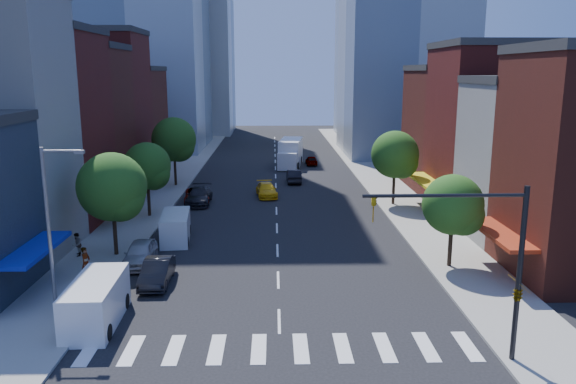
{
  "coord_description": "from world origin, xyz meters",
  "views": [
    {
      "loc": [
        -0.25,
        -27.48,
        12.88
      ],
      "look_at": [
        0.71,
        9.2,
        5.0
      ],
      "focal_mm": 35.0,
      "sensor_mm": 36.0,
      "label": 1
    }
  ],
  "objects_px": {
    "parked_car_second": "(157,272)",
    "parked_car_rear": "(199,196)",
    "parked_car_front": "(140,253)",
    "traffic_car_far": "(311,160)",
    "traffic_car_oncoming": "(294,176)",
    "cargo_van_near": "(95,303)",
    "box_truck": "(290,154)",
    "cargo_van_far": "(176,228)",
    "pedestrian_far": "(77,245)",
    "taxi": "(267,190)",
    "parked_car_third": "(197,196)",
    "pedestrian_near": "(86,262)"
  },
  "relations": [
    {
      "from": "cargo_van_far",
      "to": "traffic_car_oncoming",
      "type": "bearing_deg",
      "value": 61.17
    },
    {
      "from": "traffic_car_oncoming",
      "to": "parked_car_front",
      "type": "bearing_deg",
      "value": 66.66
    },
    {
      "from": "parked_car_second",
      "to": "parked_car_rear",
      "type": "height_order",
      "value": "parked_car_rear"
    },
    {
      "from": "parked_car_rear",
      "to": "pedestrian_far",
      "type": "relative_size",
      "value": 3.37
    },
    {
      "from": "parked_car_rear",
      "to": "taxi",
      "type": "relative_size",
      "value": 1.15
    },
    {
      "from": "parked_car_rear",
      "to": "taxi",
      "type": "bearing_deg",
      "value": 25.05
    },
    {
      "from": "cargo_van_far",
      "to": "box_truck",
      "type": "relative_size",
      "value": 0.56
    },
    {
      "from": "cargo_van_near",
      "to": "parked_car_front",
      "type": "bearing_deg",
      "value": 87.54
    },
    {
      "from": "parked_car_second",
      "to": "pedestrian_far",
      "type": "height_order",
      "value": "pedestrian_far"
    },
    {
      "from": "box_truck",
      "to": "pedestrian_near",
      "type": "relative_size",
      "value": 4.72
    },
    {
      "from": "cargo_van_far",
      "to": "box_truck",
      "type": "height_order",
      "value": "box_truck"
    },
    {
      "from": "parked_car_second",
      "to": "parked_car_third",
      "type": "bearing_deg",
      "value": 90.1
    },
    {
      "from": "box_truck",
      "to": "parked_car_rear",
      "type": "bearing_deg",
      "value": -105.67
    },
    {
      "from": "cargo_van_near",
      "to": "box_truck",
      "type": "bearing_deg",
      "value": 75.34
    },
    {
      "from": "traffic_car_oncoming",
      "to": "box_truck",
      "type": "distance_m",
      "value": 11.96
    },
    {
      "from": "parked_car_second",
      "to": "traffic_car_far",
      "type": "relative_size",
      "value": 1.23
    },
    {
      "from": "parked_car_front",
      "to": "traffic_car_oncoming",
      "type": "bearing_deg",
      "value": 65.78
    },
    {
      "from": "parked_car_second",
      "to": "parked_car_third",
      "type": "distance_m",
      "value": 21.97
    },
    {
      "from": "cargo_van_far",
      "to": "pedestrian_near",
      "type": "distance_m",
      "value": 9.19
    },
    {
      "from": "parked_car_front",
      "to": "parked_car_second",
      "type": "relative_size",
      "value": 1.02
    },
    {
      "from": "parked_car_front",
      "to": "parked_car_rear",
      "type": "relative_size",
      "value": 0.84
    },
    {
      "from": "taxi",
      "to": "traffic_car_oncoming",
      "type": "bearing_deg",
      "value": 60.86
    },
    {
      "from": "parked_car_rear",
      "to": "traffic_car_far",
      "type": "distance_m",
      "value": 26.69
    },
    {
      "from": "parked_car_front",
      "to": "traffic_car_far",
      "type": "distance_m",
      "value": 43.85
    },
    {
      "from": "parked_car_second",
      "to": "traffic_car_oncoming",
      "type": "bearing_deg",
      "value": 72.38
    },
    {
      "from": "parked_car_rear",
      "to": "parked_car_second",
      "type": "bearing_deg",
      "value": -89.88
    },
    {
      "from": "parked_car_rear",
      "to": "traffic_car_far",
      "type": "relative_size",
      "value": 1.48
    },
    {
      "from": "parked_car_front",
      "to": "parked_car_rear",
      "type": "bearing_deg",
      "value": 82.23
    },
    {
      "from": "parked_car_rear",
      "to": "cargo_van_near",
      "type": "bearing_deg",
      "value": -94.16
    },
    {
      "from": "parked_car_third",
      "to": "cargo_van_far",
      "type": "distance_m",
      "value": 13.0
    },
    {
      "from": "parked_car_rear",
      "to": "traffic_car_oncoming",
      "type": "height_order",
      "value": "parked_car_rear"
    },
    {
      "from": "parked_car_second",
      "to": "traffic_car_far",
      "type": "distance_m",
      "value": 46.71
    },
    {
      "from": "traffic_car_far",
      "to": "cargo_van_far",
      "type": "bearing_deg",
      "value": 69.18
    },
    {
      "from": "parked_car_rear",
      "to": "pedestrian_near",
      "type": "xyz_separation_m",
      "value": [
        -4.44,
        -20.72,
        0.33
      ]
    },
    {
      "from": "taxi",
      "to": "traffic_car_oncoming",
      "type": "distance_m",
      "value": 8.24
    },
    {
      "from": "parked_car_second",
      "to": "pedestrian_near",
      "type": "distance_m",
      "value": 4.7
    },
    {
      "from": "cargo_van_near",
      "to": "box_truck",
      "type": "distance_m",
      "value": 51.32
    },
    {
      "from": "cargo_van_far",
      "to": "pedestrian_far",
      "type": "relative_size",
      "value": 3.19
    },
    {
      "from": "parked_car_front",
      "to": "pedestrian_near",
      "type": "distance_m",
      "value": 3.91
    },
    {
      "from": "pedestrian_near",
      "to": "traffic_car_oncoming",
      "type": "bearing_deg",
      "value": -12.18
    },
    {
      "from": "parked_car_front",
      "to": "taxi",
      "type": "distance_m",
      "value": 22.72
    },
    {
      "from": "traffic_car_oncoming",
      "to": "pedestrian_near",
      "type": "bearing_deg",
      "value": 64.11
    },
    {
      "from": "parked_car_third",
      "to": "box_truck",
      "type": "height_order",
      "value": "box_truck"
    },
    {
      "from": "box_truck",
      "to": "pedestrian_far",
      "type": "distance_m",
      "value": 42.39
    },
    {
      "from": "parked_car_front",
      "to": "cargo_van_far",
      "type": "distance_m",
      "value": 5.6
    },
    {
      "from": "cargo_van_near",
      "to": "traffic_car_far",
      "type": "relative_size",
      "value": 1.51
    },
    {
      "from": "cargo_van_near",
      "to": "traffic_car_far",
      "type": "bearing_deg",
      "value": 72.35
    },
    {
      "from": "parked_car_front",
      "to": "taxi",
      "type": "bearing_deg",
      "value": 66.0
    },
    {
      "from": "taxi",
      "to": "pedestrian_far",
      "type": "relative_size",
      "value": 2.92
    },
    {
      "from": "parked_car_second",
      "to": "cargo_van_far",
      "type": "distance_m",
      "value": 8.98
    }
  ]
}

